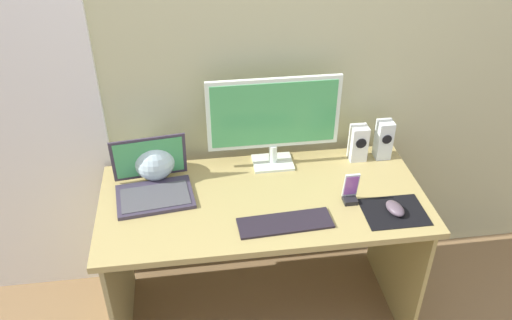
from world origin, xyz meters
TOP-DOWN VIEW (x-y plane):
  - ground_plane at (0.00, 0.00)m, footprint 8.00×8.00m
  - wall_back at (0.00, 0.39)m, footprint 6.00×0.04m
  - door_left at (-1.06, 0.36)m, footprint 0.82×0.02m
  - desk at (0.00, 0.00)m, footprint 1.36×0.64m
  - monitor at (0.08, 0.24)m, footprint 0.58×0.14m
  - speaker_right at (0.59, 0.23)m, footprint 0.07×0.07m
  - speaker_near_monitor at (0.47, 0.23)m, footprint 0.08×0.07m
  - laptop at (-0.45, 0.10)m, footprint 0.34×0.29m
  - fishbowl at (-0.45, 0.21)m, footprint 0.18×0.18m
  - keyboard_external at (0.06, -0.18)m, footprint 0.38×0.14m
  - mousepad at (0.51, -0.17)m, footprint 0.25×0.20m
  - mouse at (0.51, -0.17)m, footprint 0.08×0.11m
  - phone_in_dock at (0.35, -0.07)m, footprint 0.06×0.05m

SIDE VIEW (x-z plane):
  - ground_plane at x=0.00m, z-range 0.00..0.00m
  - desk at x=0.00m, z-range 0.21..0.92m
  - mousepad at x=0.51m, z-range 0.71..0.72m
  - keyboard_external at x=0.06m, z-range 0.71..0.72m
  - mouse at x=0.51m, z-range 0.72..0.75m
  - laptop at x=-0.45m, z-range 0.65..0.88m
  - phone_in_dock at x=0.35m, z-range 0.69..0.83m
  - speaker_near_monitor at x=0.47m, z-range 0.71..0.88m
  - fishbowl at x=-0.45m, z-range 0.71..0.89m
  - speaker_right at x=0.59m, z-range 0.71..0.90m
  - monitor at x=0.08m, z-range 0.74..1.17m
  - door_left at x=-1.06m, z-range 0.00..2.02m
  - wall_back at x=0.00m, z-range 0.00..2.50m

